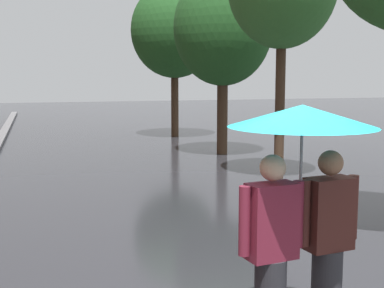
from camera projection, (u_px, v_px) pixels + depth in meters
street_tree_2 at (223, 29)px, 14.80m from camera, size 2.76×2.76×5.15m
street_tree_3 at (175, 31)px, 19.02m from camera, size 3.12×3.12×5.51m
couple_under_umbrella at (301, 183)px, 4.32m from camera, size 1.21×1.21×2.05m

